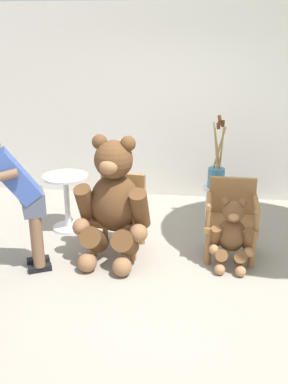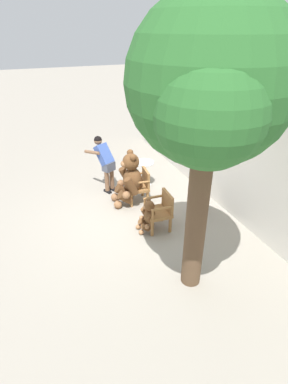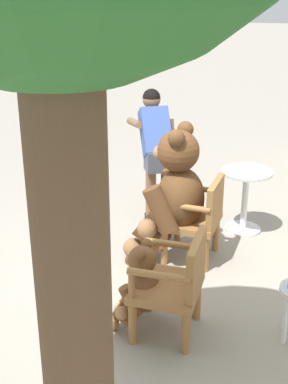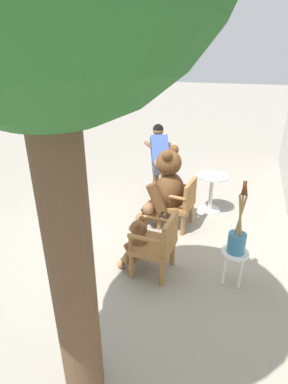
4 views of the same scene
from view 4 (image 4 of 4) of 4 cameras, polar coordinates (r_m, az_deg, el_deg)
name	(u,v)px [view 4 (image 4 of 4)]	position (r m, az deg, el deg)	size (l,w,h in m)	color
ground_plane	(138,240)	(4.86, -1.12, -9.06)	(60.00, 60.00, 0.00)	gray
wooden_chair_left	(180,202)	(5.03, 6.81, -1.94)	(0.61, 0.58, 0.86)	olive
wooden_chair_right	(157,243)	(3.97, 2.55, -9.67)	(0.58, 0.54, 0.86)	olive
teddy_bear_large	(166,188)	(5.00, 4.12, 0.77)	(0.84, 0.82, 1.39)	brown
teddy_bear_small	(137,244)	(4.10, -1.29, -9.89)	(0.46, 0.44, 0.77)	brown
person_visitor	(160,157)	(5.82, 2.98, 6.60)	(0.71, 0.71, 1.49)	black
white_stool	(234,258)	(4.04, 16.78, -12.01)	(0.34, 0.34, 0.46)	white
brush_bucket	(237,238)	(3.87, 17.32, -8.42)	(0.22, 0.22, 0.96)	teal
round_side_table	(211,189)	(5.66, 12.72, 0.57)	(0.56, 0.56, 0.72)	silver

